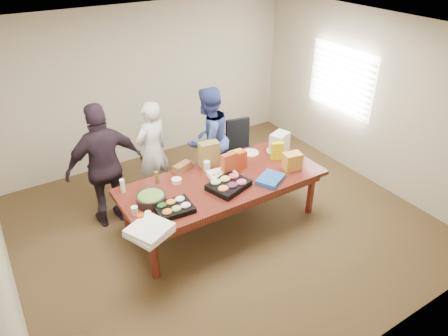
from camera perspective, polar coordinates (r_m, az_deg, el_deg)
floor at (r=6.03m, az=-0.17°, el=-7.78°), size 5.50×5.00×0.02m
ceiling at (r=4.82m, az=-0.22°, el=18.35°), size 5.50×5.00×0.02m
wall_back at (r=7.36m, az=-10.78°, el=11.27°), size 5.50×0.04×2.70m
wall_front at (r=3.77m, az=20.80°, el=-11.24°), size 5.50×0.04×2.70m
wall_right at (r=7.01m, az=19.48°, el=9.05°), size 0.04×5.00×2.70m
window_panel at (r=7.30m, az=15.95°, el=11.73°), size 0.03×1.40×1.10m
window_blinds at (r=7.28m, az=15.73°, el=11.69°), size 0.04×1.36×1.00m
conference_table at (r=5.80m, az=-0.18°, el=-4.81°), size 2.80×1.20×0.75m
office_chair at (r=6.83m, az=2.75°, el=2.24°), size 0.58×0.58×0.97m
person_center at (r=6.32m, az=-9.91°, el=2.41°), size 0.66×0.53×1.58m
person_right at (r=6.44m, az=-2.21°, el=4.00°), size 0.98×0.86×1.69m
person_left at (r=5.81m, az=-16.21°, el=0.23°), size 1.07×0.45×1.83m
veggie_tray at (r=5.03m, az=-6.98°, el=-5.58°), size 0.47×0.38×0.07m
fruit_tray at (r=5.40m, az=0.65°, el=-2.42°), size 0.61×0.54×0.08m
sheet_cake at (r=5.64m, az=-0.23°, el=-0.94°), size 0.41×0.33×0.07m
salad_bowl at (r=5.18m, az=-10.10°, el=-4.31°), size 0.38×0.38×0.12m
chip_bag_blue at (r=5.59m, az=6.50°, el=-1.52°), size 0.47×0.43×0.06m
chip_bag_red at (r=5.62m, az=0.72°, el=0.53°), size 0.23×0.11×0.33m
chip_bag_yellow at (r=6.07m, az=7.43°, el=2.37°), size 0.19×0.12×0.27m
chip_bag_orange at (r=5.78m, az=2.32°, el=1.06°), size 0.18×0.08×0.27m
mayo_jar at (r=5.77m, az=-2.41°, el=0.28°), size 0.10×0.10×0.15m
mustard_bottle at (r=5.94m, az=-1.64°, el=1.34°), size 0.06×0.06×0.15m
dressing_bottle at (r=5.55m, az=-9.38°, el=-1.30°), size 0.06×0.06×0.18m
ranch_bottle at (r=5.46m, az=-13.94°, el=-2.43°), size 0.07×0.07×0.18m
banana_bunch at (r=6.15m, az=1.74°, el=2.01°), size 0.23×0.13×0.08m
bread_loaf at (r=5.80m, az=-5.81°, el=0.13°), size 0.30×0.20×0.11m
kraft_bag at (r=5.84m, az=-2.09°, el=1.96°), size 0.30×0.20×0.36m
red_cup at (r=4.89m, az=-11.50°, el=-6.96°), size 0.09×0.09×0.12m
clear_cup_a at (r=4.93m, az=-10.50°, el=-6.53°), size 0.09×0.09×0.10m
clear_cup_b at (r=5.03m, az=-12.33°, el=-5.83°), size 0.09×0.09×0.11m
pizza_box_lower at (r=4.73m, az=-10.37°, el=-8.81°), size 0.55×0.55×0.05m
pizza_box_upper at (r=4.70m, az=-10.33°, el=-8.30°), size 0.57×0.57×0.05m
plate_a at (r=6.34m, az=7.16°, el=2.39°), size 0.35×0.35×0.02m
plate_b at (r=6.25m, az=3.70°, el=2.15°), size 0.32×0.32×0.02m
dip_bowl_a at (r=5.95m, az=-1.45°, el=0.83°), size 0.18×0.18×0.06m
dip_bowl_b at (r=5.56m, az=-6.62°, el=-1.74°), size 0.17×0.17×0.06m
grocery_bag_white at (r=6.27m, az=7.73°, el=3.53°), size 0.34×0.29×0.31m
grocery_bag_yellow at (r=5.85m, az=9.48°, el=0.93°), size 0.28×0.22×0.25m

